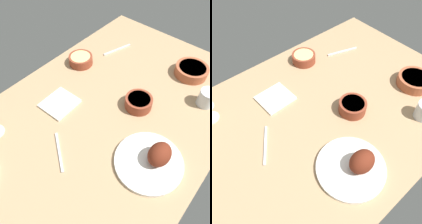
% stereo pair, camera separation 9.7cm
% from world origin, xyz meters
% --- Properties ---
extents(dining_table, '(1.40, 0.90, 0.04)m').
position_xyz_m(dining_table, '(0.00, 0.00, 0.02)').
color(dining_table, tan).
rests_on(dining_table, ground).
extents(plate_far_side, '(0.25, 0.25, 0.09)m').
position_xyz_m(plate_far_side, '(0.06, 0.27, 0.07)').
color(plate_far_side, silver).
rests_on(plate_far_side, dining_table).
extents(bowl_potatoes, '(0.12, 0.12, 0.05)m').
position_xyz_m(bowl_potatoes, '(-0.18, -0.31, 0.07)').
color(bowl_potatoes, brown).
rests_on(bowl_potatoes, dining_table).
extents(bowl_sauce, '(0.16, 0.16, 0.05)m').
position_xyz_m(bowl_sauce, '(-0.47, 0.16, 0.07)').
color(bowl_sauce, '#A35133').
rests_on(bowl_sauce, dining_table).
extents(bowl_cream, '(0.12, 0.12, 0.05)m').
position_xyz_m(bowl_cream, '(-0.13, 0.08, 0.07)').
color(bowl_cream, brown).
rests_on(bowl_cream, dining_table).
extents(water_tumbler, '(0.07, 0.07, 0.08)m').
position_xyz_m(water_tumbler, '(-0.33, 0.30, 0.08)').
color(water_tumbler, silver).
rests_on(water_tumbler, dining_table).
extents(folded_napkin, '(0.15, 0.14, 0.01)m').
position_xyz_m(folded_napkin, '(0.08, -0.19, 0.05)').
color(folded_napkin, white).
rests_on(folded_napkin, dining_table).
extents(fork_loose, '(0.17, 0.06, 0.01)m').
position_xyz_m(fork_loose, '(-0.39, -0.24, 0.04)').
color(fork_loose, silver).
rests_on(fork_loose, dining_table).
extents(spoon_loose, '(0.10, 0.15, 0.01)m').
position_xyz_m(spoon_loose, '(0.25, -0.02, 0.04)').
color(spoon_loose, silver).
rests_on(spoon_loose, dining_table).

